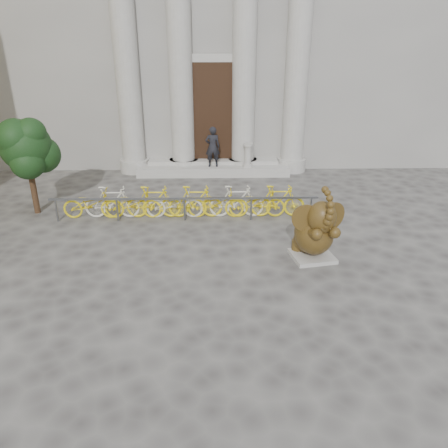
{
  "coord_description": "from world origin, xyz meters",
  "views": [
    {
      "loc": [
        0.08,
        -7.54,
        5.17
      ],
      "look_at": [
        0.27,
        1.78,
        1.1
      ],
      "focal_mm": 35.0,
      "sensor_mm": 36.0,
      "label": 1
    }
  ],
  "objects_px": {
    "elephant_statue": "(315,232)",
    "pedestrian": "(213,147)",
    "bike_rack": "(184,202)",
    "tree": "(27,148)"
  },
  "relations": [
    {
      "from": "bike_rack",
      "to": "tree",
      "type": "bearing_deg",
      "value": 174.46
    },
    {
      "from": "tree",
      "to": "elephant_statue",
      "type": "bearing_deg",
      "value": -21.94
    },
    {
      "from": "elephant_statue",
      "to": "pedestrian",
      "type": "xyz_separation_m",
      "value": [
        -2.52,
        7.11,
        0.42
      ]
    },
    {
      "from": "bike_rack",
      "to": "tree",
      "type": "height_order",
      "value": "tree"
    },
    {
      "from": "bike_rack",
      "to": "pedestrian",
      "type": "height_order",
      "value": "pedestrian"
    },
    {
      "from": "elephant_statue",
      "to": "bike_rack",
      "type": "relative_size",
      "value": 0.25
    },
    {
      "from": "elephant_statue",
      "to": "pedestrian",
      "type": "relative_size",
      "value": 1.28
    },
    {
      "from": "elephant_statue",
      "to": "tree",
      "type": "relative_size",
      "value": 0.67
    },
    {
      "from": "pedestrian",
      "to": "elephant_statue",
      "type": "bearing_deg",
      "value": 104.91
    },
    {
      "from": "tree",
      "to": "pedestrian",
      "type": "height_order",
      "value": "tree"
    }
  ]
}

